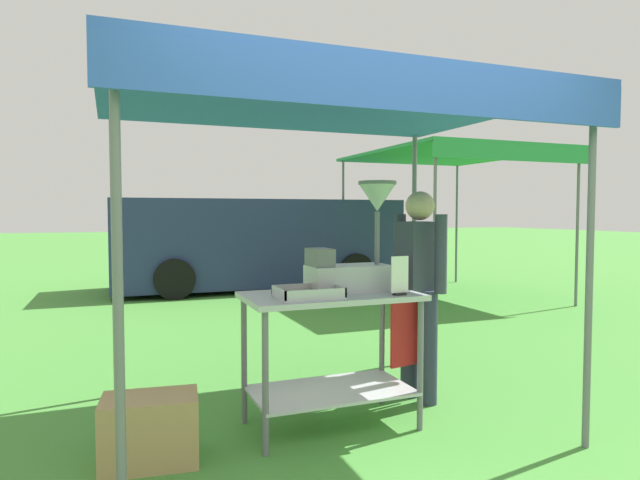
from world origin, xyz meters
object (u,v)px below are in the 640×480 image
(vendor, at_px, (419,284))
(supply_crate, at_px, (150,430))
(donut_fryer, at_px, (355,252))
(donut_cart, at_px, (331,331))
(van_navy, at_px, (257,242))
(donut_tray, at_px, (308,294))
(menu_sign, at_px, (400,278))
(stall_canopy, at_px, (325,109))
(neighbour_tent, at_px, (451,157))

(vendor, distance_m, supply_crate, 2.15)
(vendor, bearing_deg, donut_fryer, -163.54)
(donut_cart, distance_m, supply_crate, 1.27)
(donut_fryer, relative_size, van_navy, 0.14)
(donut_tray, distance_m, menu_sign, 0.62)
(donut_fryer, bearing_deg, donut_cart, -165.57)
(stall_canopy, height_order, donut_fryer, stall_canopy)
(donut_tray, height_order, vendor, vendor)
(menu_sign, distance_m, van_navy, 7.13)
(stall_canopy, relative_size, van_navy, 0.54)
(menu_sign, xyz_separation_m, van_navy, (0.87, 7.07, -0.14))
(stall_canopy, xyz_separation_m, van_navy, (1.27, 6.75, -1.27))
(donut_fryer, relative_size, supply_crate, 1.32)
(vendor, bearing_deg, donut_cart, -164.03)
(supply_crate, bearing_deg, van_navy, 70.69)
(vendor, relative_size, van_navy, 0.30)
(donut_tray, distance_m, donut_fryer, 0.51)
(supply_crate, bearing_deg, donut_tray, 0.56)
(donut_tray, bearing_deg, menu_sign, -10.70)
(menu_sign, bearing_deg, supply_crate, 176.22)
(donut_cart, height_order, donut_fryer, donut_fryer)
(menu_sign, xyz_separation_m, vendor, (0.43, 0.47, -0.11))
(donut_fryer, height_order, van_navy, van_navy)
(stall_canopy, xyz_separation_m, donut_fryer, (0.20, -0.05, -0.97))
(donut_cart, height_order, donut_tray, donut_tray)
(supply_crate, relative_size, van_navy, 0.11)
(vendor, bearing_deg, stall_canopy, -170.52)
(menu_sign, bearing_deg, donut_cart, 149.74)
(donut_tray, distance_m, supply_crate, 1.22)
(donut_fryer, relative_size, menu_sign, 2.97)
(donut_cart, bearing_deg, donut_tray, -150.56)
(donut_fryer, xyz_separation_m, van_navy, (1.06, 6.79, -0.30))
(donut_fryer, height_order, neighbour_tent, neighbour_tent)
(vendor, xyz_separation_m, van_navy, (0.44, 6.61, -0.03))
(van_navy, distance_m, neighbour_tent, 3.95)
(stall_canopy, distance_m, donut_fryer, 0.99)
(donut_tray, height_order, menu_sign, menu_sign)
(vendor, distance_m, van_navy, 6.62)
(donut_fryer, xyz_separation_m, vendor, (0.62, 0.18, -0.28))
(van_navy, xyz_separation_m, neighbour_tent, (2.78, -2.36, 1.51))
(supply_crate, height_order, van_navy, van_navy)
(donut_cart, relative_size, neighbour_tent, 0.35)
(supply_crate, relative_size, neighbour_tent, 0.17)
(donut_cart, bearing_deg, stall_canopy, 90.00)
(donut_cart, bearing_deg, vendor, 15.97)
(van_navy, bearing_deg, supply_crate, -109.31)
(menu_sign, relative_size, supply_crate, 0.45)
(supply_crate, bearing_deg, stall_canopy, 10.78)
(stall_canopy, height_order, van_navy, stall_canopy)
(supply_crate, height_order, neighbour_tent, neighbour_tent)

